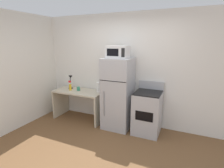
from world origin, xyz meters
name	(u,v)px	position (x,y,z in m)	size (l,w,h in m)	color
ground_plane	(92,161)	(0.00, 0.00, 0.00)	(12.00, 12.00, 0.00)	brown
wall_back_white	(127,70)	(0.00, 1.70, 1.30)	(5.00, 0.10, 2.60)	white
desk	(80,99)	(-1.14, 1.33, 0.53)	(1.27, 0.61, 0.75)	beige
desk_lamp	(71,80)	(-1.45, 1.41, 0.99)	(0.14, 0.12, 0.35)	black
spray_bottle	(70,86)	(-1.37, 1.28, 0.85)	(0.06, 0.06, 0.25)	yellow
coffee_mug	(78,89)	(-1.17, 1.34, 0.80)	(0.08, 0.08, 0.10)	#338C66
paper_towel_roll	(99,87)	(-0.64, 1.44, 0.87)	(0.11, 0.11, 0.24)	white
refrigerator	(118,94)	(-0.08, 1.32, 0.81)	(0.62, 0.65, 1.61)	#B7B7BC
microwave	(118,52)	(-0.08, 1.30, 1.74)	(0.46, 0.35, 0.26)	silver
oven_range	(147,112)	(0.61, 1.33, 0.47)	(0.56, 0.61, 1.10)	#B7B7BC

